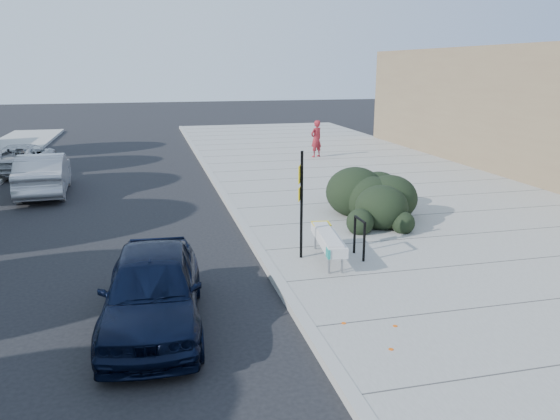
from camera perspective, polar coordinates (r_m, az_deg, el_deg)
The scene contains 11 objects.
ground at distance 11.09m, azimuth 0.09°, elevation -8.29°, with size 120.00×120.00×0.00m, color black.
sidewalk_near at distance 17.47m, azimuth 14.12°, elevation 0.20°, with size 11.20×50.00×0.15m, color gray.
curb_near at distance 15.69m, azimuth -4.30°, elevation -0.99°, with size 0.22×50.00×0.17m, color #9E9E99.
bench at distance 12.12m, azimuth 5.04°, elevation -3.05°, with size 0.68×2.11×0.63m.
bike_rack at distance 12.40m, azimuth 8.30°, elevation -2.48°, with size 0.06×0.63×0.91m.
sign_post at distance 12.03m, azimuth 2.20°, elevation 1.27°, with size 0.15×0.26×2.43m.
hedge at distance 16.04m, azimuth 9.16°, elevation 2.25°, with size 2.03×4.07×1.53m, color black.
sedan_navy at distance 9.60m, azimuth -13.17°, elevation -8.02°, with size 1.63×4.06×1.38m, color black.
wagon_silver at distance 20.73m, azimuth -23.47°, elevation 3.50°, with size 1.52×4.35×1.43m, color #A2A2A7.
suv_silver at distance 25.26m, azimuth -25.26°, elevation 4.91°, with size 2.03×4.41×1.23m, color #ABADB1.
pedestrian at distance 26.03m, azimuth 3.80°, elevation 7.45°, with size 0.63×0.41×1.73m, color maroon.
Camera 1 is at (-2.45, -9.90, 4.36)m, focal length 35.00 mm.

